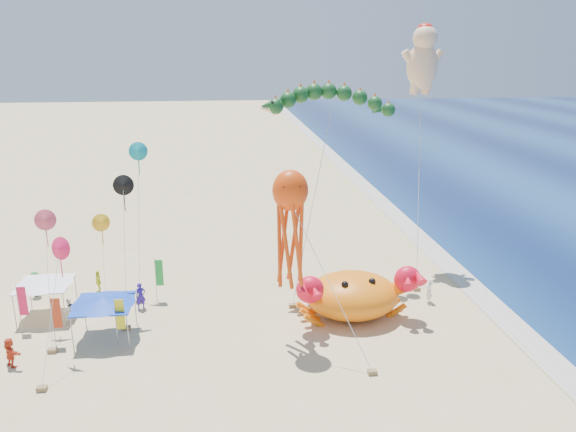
{
  "coord_description": "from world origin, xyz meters",
  "views": [
    {
      "loc": [
        -6.18,
        -32.98,
        17.09
      ],
      "look_at": [
        -2.0,
        2.0,
        6.5
      ],
      "focal_mm": 35.0,
      "sensor_mm": 36.0,
      "label": 1
    }
  ],
  "objects_px": {
    "crab_inflatable": "(353,294)",
    "canopy_white": "(44,281)",
    "dragon_kite": "(329,105)",
    "canopy_blue": "(103,301)",
    "octopus_kite": "(290,220)",
    "cherub_kite": "(423,57)"
  },
  "relations": [
    {
      "from": "canopy_blue",
      "to": "canopy_white",
      "type": "bearing_deg",
      "value": 141.71
    },
    {
      "from": "octopus_kite",
      "to": "canopy_white",
      "type": "xyz_separation_m",
      "value": [
        -15.63,
        5.02,
        -5.18
      ]
    },
    {
      "from": "dragon_kite",
      "to": "octopus_kite",
      "type": "relative_size",
      "value": 1.36
    },
    {
      "from": "crab_inflatable",
      "to": "canopy_white",
      "type": "relative_size",
      "value": 2.3
    },
    {
      "from": "crab_inflatable",
      "to": "dragon_kite",
      "type": "distance_m",
      "value": 13.28
    },
    {
      "from": "octopus_kite",
      "to": "cherub_kite",
      "type": "bearing_deg",
      "value": 46.9
    },
    {
      "from": "dragon_kite",
      "to": "octopus_kite",
      "type": "bearing_deg",
      "value": -113.47
    },
    {
      "from": "dragon_kite",
      "to": "canopy_blue",
      "type": "distance_m",
      "value": 19.9
    },
    {
      "from": "dragon_kite",
      "to": "canopy_blue",
      "type": "bearing_deg",
      "value": -154.07
    },
    {
      "from": "cherub_kite",
      "to": "canopy_white",
      "type": "distance_m",
      "value": 31.71
    },
    {
      "from": "dragon_kite",
      "to": "canopy_blue",
      "type": "xyz_separation_m",
      "value": [
        -15.03,
        -7.31,
        -10.8
      ]
    },
    {
      "from": "dragon_kite",
      "to": "cherub_kite",
      "type": "distance_m",
      "value": 9.38
    },
    {
      "from": "octopus_kite",
      "to": "canopy_white",
      "type": "relative_size",
      "value": 2.91
    },
    {
      "from": "crab_inflatable",
      "to": "octopus_kite",
      "type": "xyz_separation_m",
      "value": [
        -4.43,
        -2.45,
        6.02
      ]
    },
    {
      "from": "canopy_white",
      "to": "octopus_kite",
      "type": "bearing_deg",
      "value": -17.79
    },
    {
      "from": "canopy_blue",
      "to": "canopy_white",
      "type": "height_order",
      "value": "same"
    },
    {
      "from": "octopus_kite",
      "to": "canopy_blue",
      "type": "bearing_deg",
      "value": 172.28
    },
    {
      "from": "dragon_kite",
      "to": "octopus_kite",
      "type": "distance_m",
      "value": 11.14
    },
    {
      "from": "canopy_white",
      "to": "canopy_blue",
      "type": "bearing_deg",
      "value": -38.29
    },
    {
      "from": "octopus_kite",
      "to": "canopy_white",
      "type": "distance_m",
      "value": 17.22
    },
    {
      "from": "cherub_kite",
      "to": "octopus_kite",
      "type": "xyz_separation_m",
      "value": [
        -11.82,
        -12.63,
        -8.74
      ]
    },
    {
      "from": "canopy_blue",
      "to": "canopy_white",
      "type": "relative_size",
      "value": 1.03
    }
  ]
}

